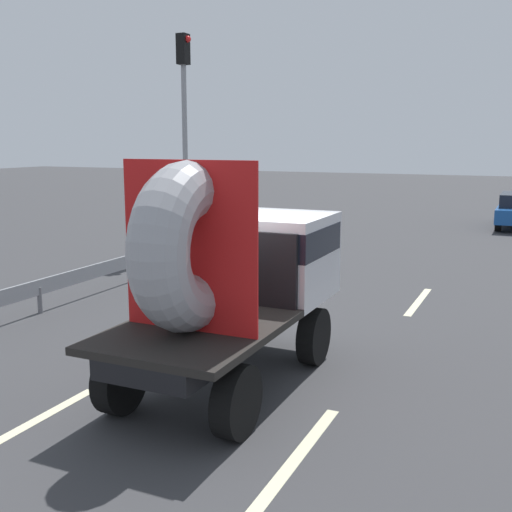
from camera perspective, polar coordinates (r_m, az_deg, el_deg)
name	(u,v)px	position (r m, az deg, el deg)	size (l,w,h in m)	color
ground_plane	(233,366)	(10.06, -2.11, -10.06)	(120.00, 120.00, 0.00)	#38383A
flatbed_truck	(237,269)	(9.15, -1.75, -1.20)	(2.02, 4.50, 3.30)	black
traffic_light	(185,115)	(19.84, -6.55, 12.67)	(0.42, 0.36, 6.72)	gray
guardrail	(183,246)	(18.12, -6.72, 0.89)	(0.10, 15.27, 0.71)	gray
lane_dash_left_near	(38,419)	(8.74, -19.34, -13.93)	(2.11, 0.16, 0.01)	beige
lane_dash_left_far	(277,288)	(15.18, 1.91, -2.94)	(2.99, 0.16, 0.01)	beige
lane_dash_right_near	(297,457)	(7.42, 3.75, -17.90)	(2.73, 0.16, 0.01)	beige
lane_dash_right_far	(419,301)	(14.39, 14.65, -4.04)	(2.61, 0.16, 0.01)	beige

